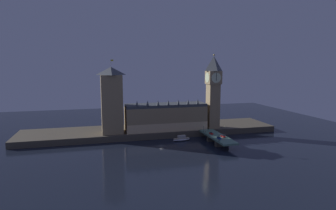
% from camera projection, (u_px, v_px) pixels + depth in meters
% --- Properties ---
extents(ground_plane, '(400.00, 400.00, 0.00)m').
position_uv_depth(ground_plane, '(161.00, 146.00, 210.67)').
color(ground_plane, black).
extents(embankment, '(220.00, 42.00, 5.07)m').
position_uv_depth(embankment, '(151.00, 131.00, 247.68)').
color(embankment, '#4C4438').
rests_on(embankment, ground_plane).
extents(parliament_hall, '(68.72, 20.40, 26.71)m').
position_uv_depth(parliament_hall, '(166.00, 117.00, 240.43)').
color(parliament_hall, '#9E845B').
rests_on(parliament_hall, embankment).
extents(clock_tower, '(11.85, 11.96, 64.32)m').
position_uv_depth(clock_tower, '(213.00, 89.00, 243.60)').
color(clock_tower, '#9E845B').
rests_on(clock_tower, embankment).
extents(victoria_tower, '(16.94, 16.94, 59.56)m').
position_uv_depth(victoria_tower, '(112.00, 100.00, 226.27)').
color(victoria_tower, '#9E845B').
rests_on(victoria_tower, embankment).
extents(bridge, '(12.04, 46.00, 5.97)m').
position_uv_depth(bridge, '(217.00, 138.00, 216.13)').
color(bridge, slate).
rests_on(bridge, ground_plane).
extents(car_northbound_lead, '(1.99, 4.26, 1.49)m').
position_uv_depth(car_northbound_lead, '(211.00, 133.00, 220.98)').
color(car_northbound_lead, red).
rests_on(car_northbound_lead, bridge).
extents(car_northbound_trail, '(1.88, 4.34, 1.49)m').
position_uv_depth(car_northbound_trail, '(219.00, 138.00, 207.04)').
color(car_northbound_trail, navy).
rests_on(car_northbound_trail, bridge).
extents(car_southbound_lead, '(2.11, 4.79, 1.38)m').
position_uv_depth(car_southbound_lead, '(223.00, 136.00, 212.45)').
color(car_southbound_lead, red).
rests_on(car_southbound_lead, bridge).
extents(pedestrian_near_rail, '(0.38, 0.38, 1.72)m').
position_uv_depth(pedestrian_near_rail, '(220.00, 140.00, 199.67)').
color(pedestrian_near_rail, black).
rests_on(pedestrian_near_rail, bridge).
extents(pedestrian_mid_walk, '(0.38, 0.38, 1.66)m').
position_uv_depth(pedestrian_mid_walk, '(225.00, 135.00, 215.17)').
color(pedestrian_mid_walk, black).
rests_on(pedestrian_mid_walk, bridge).
extents(pedestrian_far_rail, '(0.38, 0.38, 1.71)m').
position_uv_depth(pedestrian_far_rail, '(205.00, 132.00, 225.82)').
color(pedestrian_far_rail, black).
rests_on(pedestrian_far_rail, bridge).
extents(street_lamp_near, '(1.34, 0.60, 6.09)m').
position_uv_depth(street_lamp_near, '(219.00, 136.00, 199.86)').
color(street_lamp_near, '#2D3333').
rests_on(street_lamp_near, bridge).
extents(street_lamp_mid, '(1.34, 0.60, 7.35)m').
position_uv_depth(street_lamp_mid, '(224.00, 130.00, 216.70)').
color(street_lamp_mid, '#2D3333').
rests_on(street_lamp_mid, bridge).
extents(street_lamp_far, '(1.34, 0.60, 5.96)m').
position_uv_depth(street_lamp_far, '(204.00, 127.00, 228.07)').
color(street_lamp_far, '#2D3333').
rests_on(street_lamp_far, bridge).
extents(boat_upstream, '(14.56, 5.14, 4.58)m').
position_uv_depth(boat_upstream, '(182.00, 139.00, 223.61)').
color(boat_upstream, white).
rests_on(boat_upstream, ground_plane).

